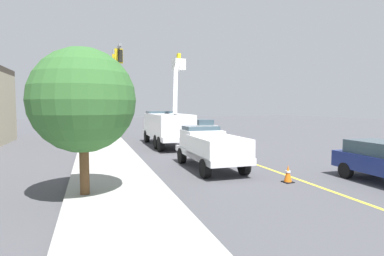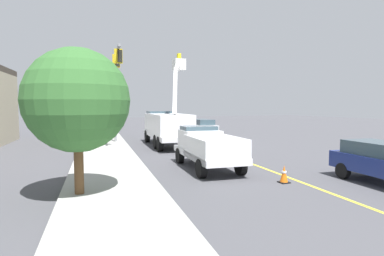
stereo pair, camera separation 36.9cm
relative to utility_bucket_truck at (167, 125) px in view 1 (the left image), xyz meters
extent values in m
plane|color=#47474C|center=(-0.57, -2.69, -1.62)|extent=(120.00, 120.00, 0.00)
cube|color=#9E9E99|center=(0.26, 4.79, -1.56)|extent=(60.03, 10.18, 0.12)
cube|color=yellow|center=(-0.57, -2.69, -1.62)|extent=(49.71, 5.66, 0.01)
cube|color=white|center=(-0.18, 0.05, -0.72)|extent=(8.43, 3.39, 0.36)
cube|color=white|center=(2.42, -0.24, 0.05)|extent=(2.87, 2.62, 1.60)
cube|color=#384C56|center=(2.62, -0.26, 0.75)|extent=(2.02, 2.29, 0.64)
cube|color=white|center=(-1.16, 0.15, 0.00)|extent=(5.49, 3.06, 1.80)
cube|color=white|center=(-2.19, 0.10, 2.50)|extent=(1.24, 0.79, 3.20)
cube|color=white|center=(-0.49, -0.72, 4.55)|extent=(2.72, 1.51, 1.24)
cube|color=white|center=(0.77, -1.33, 4.89)|extent=(0.90, 0.90, 0.90)
cube|color=yellow|center=(0.77, -1.33, 5.49)|extent=(0.36, 0.24, 0.60)
cylinder|color=black|center=(2.79, 0.85, -1.10)|extent=(1.07, 0.45, 1.04)
cylinder|color=black|center=(2.55, -1.39, -1.10)|extent=(1.07, 0.45, 1.04)
cylinder|color=black|center=(-1.53, 1.33, -1.10)|extent=(1.07, 0.45, 1.04)
cylinder|color=black|center=(-1.77, -0.91, -1.10)|extent=(1.07, 0.45, 1.04)
cylinder|color=black|center=(-2.83, 1.47, -1.10)|extent=(1.07, 0.45, 1.04)
cylinder|color=black|center=(-3.08, -0.76, -1.10)|extent=(1.07, 0.45, 1.04)
cube|color=white|center=(-9.46, 1.07, -0.87)|extent=(5.80, 2.70, 0.30)
cube|color=white|center=(-8.23, 0.94, -0.32)|extent=(2.22, 2.14, 1.10)
cube|color=#384C56|center=(-8.03, 0.92, 0.16)|extent=(1.53, 1.90, 0.56)
cube|color=white|center=(-10.46, 1.18, -0.47)|extent=(3.57, 2.46, 1.10)
cylinder|color=black|center=(-7.52, 1.81, -1.20)|extent=(0.87, 0.39, 0.84)
cylinder|color=black|center=(-7.72, -0.07, -1.20)|extent=(0.87, 0.39, 0.84)
cylinder|color=black|center=(-11.19, 2.22, -1.20)|extent=(0.87, 0.39, 0.84)
cylinder|color=black|center=(-11.40, 0.34, -1.20)|extent=(0.87, 0.39, 0.84)
cube|color=silver|center=(7.26, -6.58, -0.83)|extent=(4.98, 2.42, 0.70)
cube|color=#384C56|center=(7.41, -6.59, -0.23)|extent=(3.62, 2.04, 0.60)
cylinder|color=black|center=(5.55, -7.25, -1.28)|extent=(0.70, 0.31, 0.68)
cylinder|color=black|center=(5.74, -5.55, -1.28)|extent=(0.70, 0.31, 0.68)
cylinder|color=black|center=(8.79, -7.61, -1.28)|extent=(0.70, 0.31, 0.68)
cylinder|color=black|center=(8.98, -5.91, -1.28)|extent=(0.70, 0.31, 0.68)
cylinder|color=black|center=(-13.91, -5.09, -1.28)|extent=(0.70, 0.31, 0.68)
cylinder|color=black|center=(-13.72, -3.39, -1.28)|extent=(0.70, 0.31, 0.68)
cube|color=black|center=(-13.31, -0.54, -1.60)|extent=(0.40, 0.40, 0.04)
cone|color=orange|center=(-13.31, -0.54, -1.24)|extent=(0.32, 0.32, 0.68)
cylinder|color=white|center=(-13.31, -0.54, -1.17)|extent=(0.20, 0.20, 0.08)
cube|color=black|center=(-4.79, -1.65, -1.60)|extent=(0.40, 0.40, 0.04)
cone|color=orange|center=(-4.79, -1.65, -1.24)|extent=(0.32, 0.32, 0.69)
cylinder|color=white|center=(-4.79, -1.65, -1.17)|extent=(0.20, 0.20, 0.08)
cube|color=black|center=(3.87, -2.40, -1.60)|extent=(0.40, 0.40, 0.04)
cone|color=orange|center=(3.87, -2.40, -1.22)|extent=(0.32, 0.32, 0.73)
cylinder|color=white|center=(3.87, -2.40, -1.14)|extent=(0.20, 0.20, 0.08)
cylinder|color=gray|center=(3.51, 3.42, 2.29)|extent=(0.22, 0.22, 7.83)
cube|color=gray|center=(0.46, 3.76, 5.50)|extent=(6.12, 0.84, 0.16)
cube|color=gold|center=(1.07, 3.69, 4.95)|extent=(0.18, 0.57, 1.00)
cube|color=black|center=(1.06, 3.59, 4.95)|extent=(0.23, 0.34, 0.84)
cube|color=gold|center=(-1.37, 3.96, 4.95)|extent=(0.18, 0.57, 1.00)
cube|color=black|center=(-1.38, 3.86, 4.95)|extent=(0.23, 0.34, 0.84)
cylinder|color=brown|center=(-12.11, 7.31, -0.57)|extent=(0.32, 0.32, 2.10)
sphere|color=#33662D|center=(-12.11, 7.31, 1.72)|extent=(3.55, 3.55, 3.55)
cylinder|color=brown|center=(7.58, 5.27, -0.57)|extent=(0.32, 0.32, 2.10)
sphere|color=#285623|center=(7.58, 5.27, 1.95)|extent=(4.21, 4.21, 4.21)
camera|label=1|loc=(-23.30, 8.28, 1.54)|focal=29.31mm
camera|label=2|loc=(-23.45, 7.94, 1.54)|focal=29.31mm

